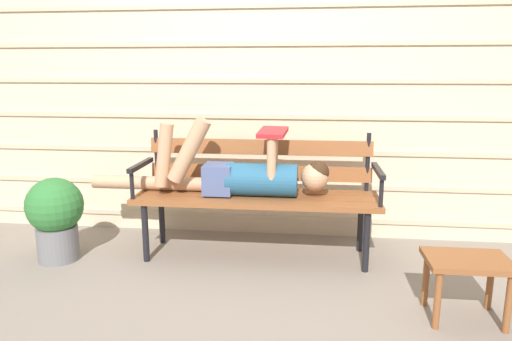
{
  "coord_description": "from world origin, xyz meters",
  "views": [
    {
      "loc": [
        0.36,
        -2.97,
        1.31
      ],
      "look_at": [
        0.0,
        0.15,
        0.63
      ],
      "focal_mm": 32.55,
      "sensor_mm": 36.0,
      "label": 1
    }
  ],
  "objects_px": {
    "park_bench": "(257,187)",
    "footstool": "(467,270)",
    "reclining_person": "(239,174)",
    "potted_plant": "(55,215)"
  },
  "relations": [
    {
      "from": "park_bench",
      "to": "footstool",
      "type": "relative_size",
      "value": 3.96
    },
    {
      "from": "park_bench",
      "to": "potted_plant",
      "type": "bearing_deg",
      "value": -167.96
    },
    {
      "from": "reclining_person",
      "to": "footstool",
      "type": "height_order",
      "value": "reclining_person"
    },
    {
      "from": "park_bench",
      "to": "reclining_person",
      "type": "relative_size",
      "value": 0.99
    },
    {
      "from": "park_bench",
      "to": "reclining_person",
      "type": "xyz_separation_m",
      "value": [
        -0.12,
        -0.07,
        0.11
      ]
    },
    {
      "from": "reclining_person",
      "to": "potted_plant",
      "type": "height_order",
      "value": "reclining_person"
    },
    {
      "from": "reclining_person",
      "to": "footstool",
      "type": "distance_m",
      "value": 1.55
    },
    {
      "from": "reclining_person",
      "to": "footstool",
      "type": "xyz_separation_m",
      "value": [
        1.33,
        -0.73,
        -0.32
      ]
    },
    {
      "from": "footstool",
      "to": "potted_plant",
      "type": "height_order",
      "value": "potted_plant"
    },
    {
      "from": "park_bench",
      "to": "footstool",
      "type": "distance_m",
      "value": 1.46
    }
  ]
}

